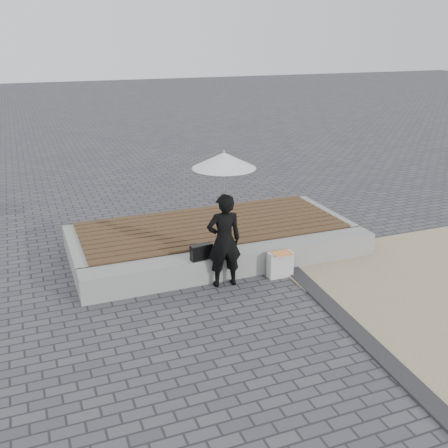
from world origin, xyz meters
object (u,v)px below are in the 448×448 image
Objects in this scene: seating_ledge at (237,261)px; handbag at (201,252)px; parasol at (224,160)px; canvas_tote at (280,264)px; woman at (224,241)px.

seating_ledge is 14.56× the size of handbag.
seating_ledge is at bearing 42.06° from parasol.
parasol is at bearing 177.78° from canvas_tote.
handbag is 0.82× the size of canvas_tote.
handbag reaches higher than canvas_tote.
parasol is (-0.35, -0.32, 1.77)m from seating_ledge.
parasol reaches higher than canvas_tote.
woman reaches higher than seating_ledge.
seating_ledge is at bearing -133.27° from woman.
woman is 1.08m from canvas_tote.
canvas_tote is (1.24, -0.25, -0.31)m from handbag.
woman is at bearing 177.78° from canvas_tote.
seating_ledge is 3.41× the size of woman.
parasol is 2.81× the size of canvas_tote.
seating_ledge is at bearing 2.33° from handbag.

